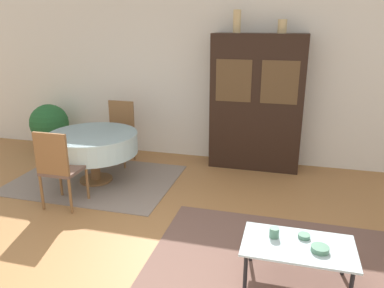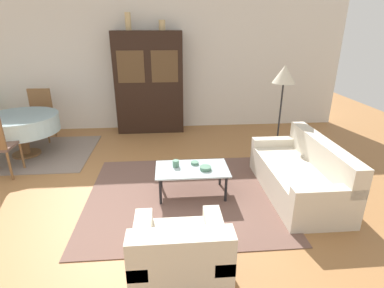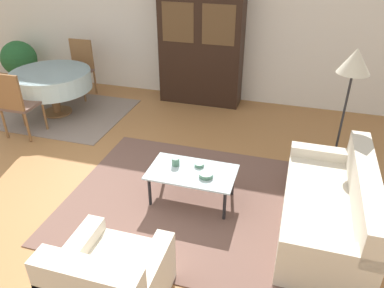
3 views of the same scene
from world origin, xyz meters
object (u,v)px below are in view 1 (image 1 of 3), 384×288
Objects in this scene: display_cabinet at (256,103)px; bowl_small at (304,236)px; cup at (274,233)px; bowl at (320,249)px; vase_tall at (237,21)px; dining_chair_far at (119,129)px; coffee_table at (298,248)px; dining_table at (93,143)px; potted_plant at (50,125)px; vase_short at (282,26)px; dining_chair_near at (58,165)px.

display_cabinet is 2.88m from bowl_small.
display_cabinet is at bearing 105.00° from bowl_small.
bowl is at bearing -17.79° from cup.
dining_chair_far is at bearing -168.91° from vase_tall.
coffee_table is 3.58m from vase_tall.
potted_plant reaches higher than dining_table.
bowl_small is (-0.13, 0.18, -0.00)m from bowl.
bowl is 0.46× the size of vase_tall.
vase_short reaches higher than bowl.
bowl_small is (0.05, 0.13, 0.06)m from coffee_table.
display_cabinet reaches higher than coffee_table.
dining_chair_near is at bearing 165.71° from cup.
bowl is 0.22m from bowl_small.
bowl_small is (2.93, -1.49, -0.17)m from dining_table.
dining_chair_near is at bearing -136.43° from display_cabinet.
bowl_small is (2.93, -2.35, -0.16)m from dining_chair_far.
bowl_small is (0.73, -2.72, -0.64)m from display_cabinet.
bowl is at bearing -67.38° from vase_tall.
dining_chair_near is at bearing 165.45° from coffee_table.
cup is 0.27m from bowl_small.
vase_tall is at bearing 111.70° from bowl_small.
display_cabinet is 1.19m from vase_short.
dining_chair_far is at bearing 139.27° from coffee_table.
cup is at bearing 162.34° from coffee_table.
dining_table is at bearing -150.85° from display_cabinet.
display_cabinet is at bearing 3.94° from potted_plant.
dining_chair_near is at bearing -140.17° from vase_short.
dining_table is 1.72m from potted_plant.
vase_tall is at bearing 106.43° from cup.
potted_plant is at bearing -175.62° from vase_tall.
cup is 3.42m from vase_tall.
vase_short is 0.22× the size of potted_plant.
display_cabinet reaches higher than cup.
potted_plant is at bearing 145.40° from dining_table.
vase_tall reaches higher than cup.
dining_chair_far is 6.64× the size of bowl.
dining_chair_far is at bearing -170.68° from display_cabinet.
dining_chair_near is 1.73m from dining_chair_far.
dining_table is 0.87m from dining_chair_far.
display_cabinet is 2.38× the size of potted_plant.
dining_table is 6.58× the size of vase_short.
dining_table is (-2.20, -1.23, -0.46)m from display_cabinet.
vase_short is (-0.37, 2.84, 1.84)m from coffee_table.
dining_table reaches higher than bowl_small.
cup is 0.88× the size of bowl_small.
dining_table is 0.87m from dining_chair_near.
bowl is 5.20m from potted_plant.
vase_tall is at bearing 109.97° from coffee_table.
vase_short reaches higher than potted_plant.
vase_tall is at bearing 180.00° from vase_short.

